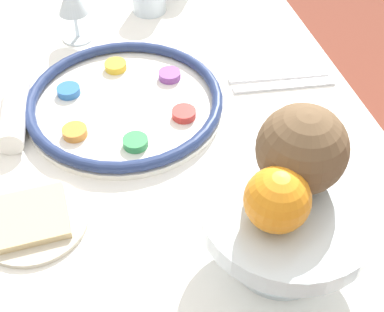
# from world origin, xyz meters

# --- Properties ---
(dining_table) EXTENTS (1.22, 0.82, 0.76)m
(dining_table) POSITION_xyz_m (0.00, 0.00, 0.38)
(dining_table) COLOR white
(dining_table) RESTS_ON ground_plane
(seder_plate) EXTENTS (0.36, 0.36, 0.03)m
(seder_plate) POSITION_xyz_m (-0.06, -0.02, 0.78)
(seder_plate) COLOR white
(seder_plate) RESTS_ON dining_table
(wine_glass) EXTENTS (0.07, 0.07, 0.13)m
(wine_glass) POSITION_xyz_m (-0.31, -0.08, 0.85)
(wine_glass) COLOR silver
(wine_glass) RESTS_ON dining_table
(fruit_stand) EXTENTS (0.23, 0.23, 0.12)m
(fruit_stand) POSITION_xyz_m (0.31, 0.14, 0.86)
(fruit_stand) COLOR silver
(fruit_stand) RESTS_ON dining_table
(orange_fruit) EXTENTS (0.08, 0.08, 0.08)m
(orange_fruit) POSITION_xyz_m (0.33, 0.11, 0.92)
(orange_fruit) COLOR orange
(orange_fruit) RESTS_ON fruit_stand
(coconut) EXTENTS (0.11, 0.11, 0.11)m
(coconut) POSITION_xyz_m (0.28, 0.16, 0.94)
(coconut) COLOR brown
(coconut) RESTS_ON fruit_stand
(bread_plate) EXTENTS (0.16, 0.16, 0.02)m
(bread_plate) POSITION_xyz_m (0.16, -0.19, 0.77)
(bread_plate) COLOR beige
(bread_plate) RESTS_ON dining_table
(napkin_roll) EXTENTS (0.18, 0.06, 0.04)m
(napkin_roll) POSITION_xyz_m (-0.08, -0.21, 0.79)
(napkin_roll) COLOR white
(napkin_roll) RESTS_ON dining_table
(fork_left) EXTENTS (0.04, 0.20, 0.01)m
(fork_left) POSITION_xyz_m (-0.08, 0.29, 0.77)
(fork_left) COLOR silver
(fork_left) RESTS_ON dining_table
(fork_right) EXTENTS (0.04, 0.20, 0.01)m
(fork_right) POSITION_xyz_m (-0.05, 0.29, 0.77)
(fork_right) COLOR silver
(fork_right) RESTS_ON dining_table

